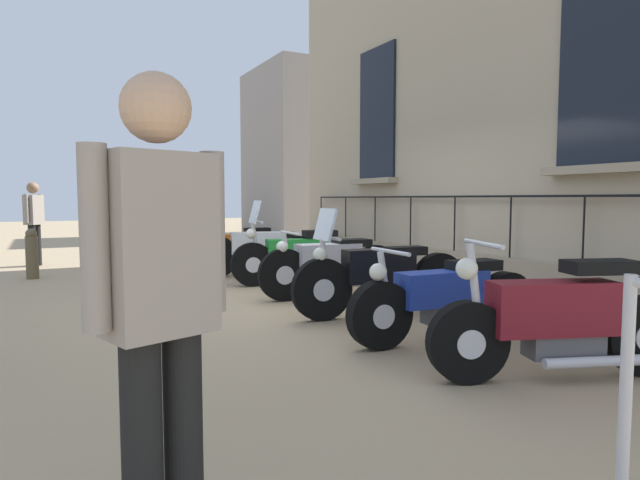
% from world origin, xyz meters
% --- Properties ---
extents(ground_plane, '(60.00, 60.00, 0.00)m').
position_xyz_m(ground_plane, '(0.00, 0.00, 0.00)').
color(ground_plane, tan).
extents(building_facade, '(0.82, 10.54, 8.50)m').
position_xyz_m(building_facade, '(-2.82, 0.00, 4.15)').
color(building_facade, tan).
rests_on(building_facade, ground_plane).
extents(motorcycle_orange, '(1.94, 0.61, 1.34)m').
position_xyz_m(motorcycle_orange, '(-0.20, -3.58, 0.42)').
color(motorcycle_orange, black).
rests_on(motorcycle_orange, ground_plane).
extents(motorcycle_white, '(2.21, 0.89, 1.20)m').
position_xyz_m(motorcycle_white, '(-0.15, -2.44, 0.46)').
color(motorcycle_white, black).
rests_on(motorcycle_white, ground_plane).
extents(motorcycle_green, '(2.17, 0.74, 1.33)m').
position_xyz_m(motorcycle_green, '(-0.35, -1.27, 0.45)').
color(motorcycle_green, black).
rests_on(motorcycle_green, ground_plane).
extents(motorcycle_silver, '(2.08, 0.73, 0.92)m').
position_xyz_m(motorcycle_silver, '(-0.26, -0.04, 0.45)').
color(motorcycle_silver, black).
rests_on(motorcycle_silver, ground_plane).
extents(motorcycle_black, '(2.22, 0.57, 1.25)m').
position_xyz_m(motorcycle_black, '(-0.22, 1.23, 0.46)').
color(motorcycle_black, black).
rests_on(motorcycle_black, ground_plane).
extents(motorcycle_blue, '(2.09, 0.62, 0.90)m').
position_xyz_m(motorcycle_blue, '(-0.14, 2.45, 0.40)').
color(motorcycle_blue, black).
rests_on(motorcycle_blue, ground_plane).
extents(motorcycle_maroon, '(1.94, 0.90, 1.05)m').
position_xyz_m(motorcycle_maroon, '(-0.14, 3.68, 0.44)').
color(motorcycle_maroon, black).
rests_on(motorcycle_maroon, ground_plane).
extents(bollard, '(0.20, 0.20, 0.85)m').
position_xyz_m(bollard, '(3.40, -3.89, 0.43)').
color(bollard, brown).
rests_on(bollard, ground_plane).
extents(pedestrian_standing, '(0.51, 0.32, 1.78)m').
position_xyz_m(pedestrian_standing, '(2.89, 4.46, 1.01)').
color(pedestrian_standing, black).
rests_on(pedestrian_standing, ground_plane).
extents(pedestrian_walking, '(0.38, 0.45, 1.68)m').
position_xyz_m(pedestrian_walking, '(3.36, -5.84, 0.95)').
color(pedestrian_walking, black).
rests_on(pedestrian_walking, ground_plane).
extents(distant_building, '(3.64, 4.29, 6.21)m').
position_xyz_m(distant_building, '(-5.83, -12.31, 3.10)').
color(distant_building, gray).
rests_on(distant_building, ground_plane).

